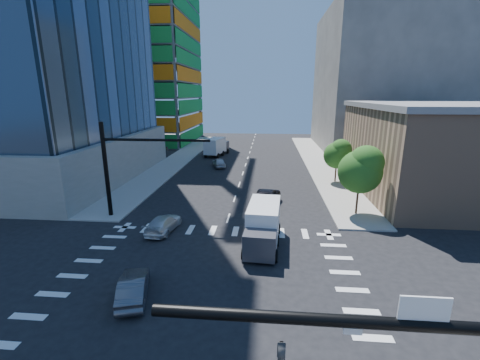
# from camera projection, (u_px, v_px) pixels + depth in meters

# --- Properties ---
(ground) EXTENTS (160.00, 160.00, 0.00)m
(ground) POSITION_uv_depth(u_px,v_px,m) (204.00, 292.00, 19.38)
(ground) COLOR black
(ground) RESTS_ON ground
(road_markings) EXTENTS (20.00, 20.00, 0.01)m
(road_markings) POSITION_uv_depth(u_px,v_px,m) (204.00, 292.00, 19.38)
(road_markings) COLOR silver
(road_markings) RESTS_ON ground
(sidewalk_ne) EXTENTS (5.00, 60.00, 0.15)m
(sidewalk_ne) POSITION_uv_depth(u_px,v_px,m) (318.00, 161.00, 56.78)
(sidewalk_ne) COLOR #9B9792
(sidewalk_ne) RESTS_ON ground
(sidewalk_nw) EXTENTS (5.00, 60.00, 0.15)m
(sidewalk_nw) POSITION_uv_depth(u_px,v_px,m) (179.00, 159.00, 58.88)
(sidewalk_nw) COLOR #9B9792
(sidewalk_nw) RESTS_ON ground
(construction_building) EXTENTS (25.16, 34.50, 70.60)m
(construction_building) POSITION_uv_depth(u_px,v_px,m) (137.00, 36.00, 74.82)
(construction_building) COLOR slate
(construction_building) RESTS_ON ground
(commercial_building) EXTENTS (20.50, 22.50, 10.60)m
(commercial_building) POSITION_uv_depth(u_px,v_px,m) (453.00, 150.00, 37.05)
(commercial_building) COLOR tan
(commercial_building) RESTS_ON ground
(bg_building_ne) EXTENTS (24.00, 30.00, 28.00)m
(bg_building_ne) POSITION_uv_depth(u_px,v_px,m) (382.00, 82.00, 66.36)
(bg_building_ne) COLOR #5F5A56
(bg_building_ne) RESTS_ON ground
(signal_mast_nw) EXTENTS (10.20, 0.40, 9.00)m
(signal_mast_nw) POSITION_uv_depth(u_px,v_px,m) (121.00, 162.00, 29.85)
(signal_mast_nw) COLOR black
(signal_mast_nw) RESTS_ON sidewalk_nw
(tree_south) EXTENTS (4.16, 4.16, 6.82)m
(tree_south) POSITION_uv_depth(u_px,v_px,m) (362.00, 169.00, 30.47)
(tree_south) COLOR #382316
(tree_south) RESTS_ON sidewalk_ne
(tree_north) EXTENTS (3.54, 3.52, 5.78)m
(tree_north) POSITION_uv_depth(u_px,v_px,m) (338.00, 154.00, 42.17)
(tree_north) COLOR #382316
(tree_north) RESTS_ON sidewalk_ne
(car_nb_far) EXTENTS (3.45, 6.01, 1.58)m
(car_nb_far) POSITION_uv_depth(u_px,v_px,m) (266.00, 199.00, 34.07)
(car_nb_far) COLOR black
(car_nb_far) RESTS_ON ground
(car_sb_near) EXTENTS (2.46, 4.91, 1.37)m
(car_sb_near) POSITION_uv_depth(u_px,v_px,m) (164.00, 223.00, 27.90)
(car_sb_near) COLOR white
(car_sb_near) RESTS_ON ground
(car_sb_mid) EXTENTS (3.00, 4.69, 1.49)m
(car_sb_mid) POSITION_uv_depth(u_px,v_px,m) (219.00, 163.00, 52.21)
(car_sb_mid) COLOR #AFB1B7
(car_sb_mid) RESTS_ON ground
(car_sb_cross) EXTENTS (2.61, 4.53, 1.41)m
(car_sb_cross) POSITION_uv_depth(u_px,v_px,m) (134.00, 287.00, 18.71)
(car_sb_cross) COLOR #4F4F54
(car_sb_cross) RESTS_ON ground
(box_truck_near) EXTENTS (2.99, 6.23, 3.18)m
(box_truck_near) POSITION_uv_depth(u_px,v_px,m) (263.00, 230.00, 24.88)
(box_truck_near) COLOR black
(box_truck_near) RESTS_ON ground
(box_truck_far) EXTENTS (4.18, 6.99, 3.43)m
(box_truck_far) POSITION_uv_depth(u_px,v_px,m) (217.00, 147.00, 62.08)
(box_truck_far) COLOR black
(box_truck_far) RESTS_ON ground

